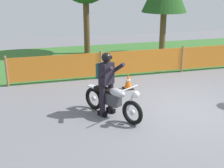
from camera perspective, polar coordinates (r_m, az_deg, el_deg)
name	(u,v)px	position (r m, az deg, el deg)	size (l,w,h in m)	color
ground	(183,109)	(8.74, 13.23, -4.56)	(24.00, 24.00, 0.02)	slate
grass_verge	(120,57)	(14.18, 1.56, 5.12)	(24.00, 5.88, 0.01)	#386B2D
barrier_fence	(143,61)	(11.35, 5.84, 4.28)	(9.75, 0.08, 1.05)	olive
motorcycle_lead	(112,100)	(7.85, 0.08, -3.05)	(1.15, 1.76, 0.95)	black
rider_lead	(106,80)	(7.82, -1.09, 0.69)	(0.71, 0.79, 1.69)	black
traffic_cone	(128,81)	(9.94, 3.07, 0.52)	(0.32, 0.32, 0.53)	black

